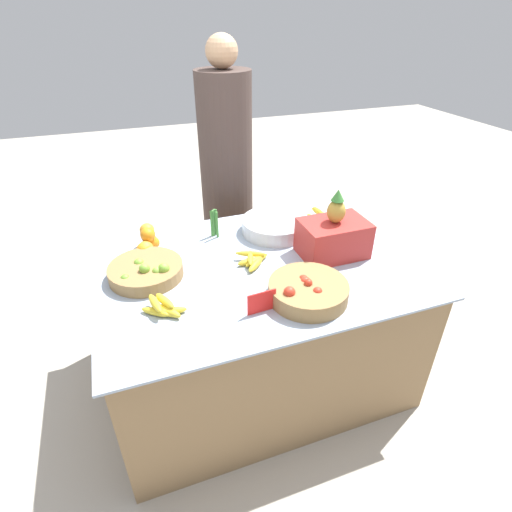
{
  "coord_description": "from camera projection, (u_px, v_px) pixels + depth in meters",
  "views": [
    {
      "loc": [
        -0.56,
        -1.55,
        1.82
      ],
      "look_at": [
        0.0,
        0.0,
        0.79
      ],
      "focal_mm": 28.0,
      "sensor_mm": 36.0,
      "label": 1
    }
  ],
  "objects": [
    {
      "name": "tomato_basket",
      "position": [
        308.0,
        290.0,
        1.73
      ],
      "size": [
        0.35,
        0.35,
        0.11
      ],
      "color": "olive",
      "rests_on": "market_table"
    },
    {
      "name": "veg_bundle",
      "position": [
        214.0,
        223.0,
        2.18
      ],
      "size": [
        0.04,
        0.05,
        0.15
      ],
      "color": "#428438",
      "rests_on": "market_table"
    },
    {
      "name": "lime_bowl",
      "position": [
        146.0,
        271.0,
        1.87
      ],
      "size": [
        0.35,
        0.35,
        0.1
      ],
      "color": "olive",
      "rests_on": "market_table"
    },
    {
      "name": "ground_plane",
      "position": [
        256.0,
        369.0,
        2.36
      ],
      "size": [
        12.0,
        12.0,
        0.0
      ],
      "primitive_type": "plane",
      "color": "#ADA599"
    },
    {
      "name": "market_table",
      "position": [
        256.0,
        322.0,
        2.17
      ],
      "size": [
        1.54,
        1.12,
        0.74
      ],
      "color": "olive",
      "rests_on": "ground_plane"
    },
    {
      "name": "produce_crate",
      "position": [
        333.0,
        236.0,
        2.0
      ],
      "size": [
        0.33,
        0.23,
        0.36
      ],
      "color": "#B22D28",
      "rests_on": "market_table"
    },
    {
      "name": "metal_bowl",
      "position": [
        275.0,
        226.0,
        2.24
      ],
      "size": [
        0.37,
        0.37,
        0.08
      ],
      "color": "silver",
      "rests_on": "market_table"
    },
    {
      "name": "price_sign",
      "position": [
        262.0,
        302.0,
        1.64
      ],
      "size": [
        0.13,
        0.01,
        0.1
      ],
      "rotation": [
        0.0,
        0.0,
        0.07
      ],
      "color": "red",
      "rests_on": "market_table"
    },
    {
      "name": "banana_bunch_front_left",
      "position": [
        163.0,
        308.0,
        1.64
      ],
      "size": [
        0.19,
        0.17,
        0.06
      ],
      "color": "yellow",
      "rests_on": "market_table"
    },
    {
      "name": "orange_pile",
      "position": [
        148.0,
        242.0,
        2.05
      ],
      "size": [
        0.13,
        0.18,
        0.13
      ],
      "color": "orange",
      "rests_on": "market_table"
    },
    {
      "name": "banana_bunch_front_right",
      "position": [
        318.0,
        215.0,
        2.39
      ],
      "size": [
        0.15,
        0.16,
        0.06
      ],
      "color": "yellow",
      "rests_on": "market_table"
    },
    {
      "name": "vendor_person",
      "position": [
        227.0,
        186.0,
        2.72
      ],
      "size": [
        0.35,
        0.35,
        1.71
      ],
      "color": "#473833",
      "rests_on": "ground_plane"
    },
    {
      "name": "banana_bunch_front_center",
      "position": [
        253.0,
        260.0,
        1.97
      ],
      "size": [
        0.18,
        0.18,
        0.05
      ],
      "color": "yellow",
      "rests_on": "market_table"
    }
  ]
}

